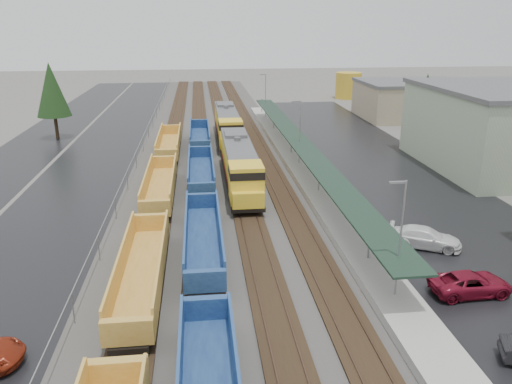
{
  "coord_description": "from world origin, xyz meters",
  "views": [
    {
      "loc": [
        -1.98,
        -5.63,
        16.5
      ],
      "look_at": [
        2.83,
        36.3,
        2.0
      ],
      "focal_mm": 35.0,
      "sensor_mm": 36.0,
      "label": 1
    }
  ],
  "objects_px": {
    "well_string_yellow": "(142,271)",
    "storage_tank": "(348,85)",
    "locomotive_lead": "(240,165)",
    "parked_car_east_b": "(471,284)",
    "well_string_blue": "(203,238)",
    "locomotive_trail": "(227,125)",
    "parked_car_east_c": "(425,238)"
  },
  "relations": [
    {
      "from": "well_string_yellow",
      "to": "parked_car_east_c",
      "type": "relative_size",
      "value": 15.99
    },
    {
      "from": "locomotive_trail",
      "to": "storage_tank",
      "type": "relative_size",
      "value": 3.55
    },
    {
      "from": "locomotive_lead",
      "to": "well_string_blue",
      "type": "distance_m",
      "value": 15.99
    },
    {
      "from": "well_string_yellow",
      "to": "parked_car_east_c",
      "type": "distance_m",
      "value": 21.22
    },
    {
      "from": "well_string_yellow",
      "to": "parked_car_east_c",
      "type": "bearing_deg",
      "value": 10.32
    },
    {
      "from": "locomotive_trail",
      "to": "well_string_yellow",
      "type": "bearing_deg",
      "value": -101.0
    },
    {
      "from": "locomotive_lead",
      "to": "well_string_yellow",
      "type": "bearing_deg",
      "value": -111.66
    },
    {
      "from": "locomotive_trail",
      "to": "well_string_blue",
      "type": "xyz_separation_m",
      "value": [
        -4.0,
        -36.44,
        -1.25
      ]
    },
    {
      "from": "parked_car_east_b",
      "to": "locomotive_trail",
      "type": "bearing_deg",
      "value": 13.91
    },
    {
      "from": "locomotive_trail",
      "to": "parked_car_east_c",
      "type": "height_order",
      "value": "locomotive_trail"
    },
    {
      "from": "well_string_yellow",
      "to": "parked_car_east_c",
      "type": "xyz_separation_m",
      "value": [
        20.87,
        3.8,
        -0.42
      ]
    },
    {
      "from": "locomotive_trail",
      "to": "well_string_blue",
      "type": "bearing_deg",
      "value": -96.27
    },
    {
      "from": "locomotive_trail",
      "to": "parked_car_east_b",
      "type": "height_order",
      "value": "locomotive_trail"
    },
    {
      "from": "well_string_blue",
      "to": "well_string_yellow",
      "type": "bearing_deg",
      "value": -130.36
    },
    {
      "from": "locomotive_trail",
      "to": "storage_tank",
      "type": "height_order",
      "value": "storage_tank"
    },
    {
      "from": "parked_car_east_b",
      "to": "well_string_yellow",
      "type": "bearing_deg",
      "value": 79.13
    },
    {
      "from": "well_string_yellow",
      "to": "storage_tank",
      "type": "height_order",
      "value": "storage_tank"
    },
    {
      "from": "well_string_blue",
      "to": "parked_car_east_b",
      "type": "relative_size",
      "value": 16.37
    },
    {
      "from": "well_string_yellow",
      "to": "well_string_blue",
      "type": "distance_m",
      "value": 6.18
    },
    {
      "from": "well_string_blue",
      "to": "parked_car_east_c",
      "type": "relative_size",
      "value": 15.72
    },
    {
      "from": "locomotive_lead",
      "to": "storage_tank",
      "type": "distance_m",
      "value": 67.34
    },
    {
      "from": "locomotive_lead",
      "to": "well_string_yellow",
      "type": "relative_size",
      "value": 0.23
    },
    {
      "from": "well_string_yellow",
      "to": "well_string_blue",
      "type": "height_order",
      "value": "well_string_yellow"
    },
    {
      "from": "well_string_yellow",
      "to": "storage_tank",
      "type": "bearing_deg",
      "value": 65.09
    },
    {
      "from": "storage_tank",
      "to": "parked_car_east_c",
      "type": "distance_m",
      "value": 78.69
    },
    {
      "from": "parked_car_east_b",
      "to": "storage_tank",
      "type": "bearing_deg",
      "value": -13.42
    },
    {
      "from": "locomotive_lead",
      "to": "parked_car_east_b",
      "type": "relative_size",
      "value": 3.9
    },
    {
      "from": "parked_car_east_c",
      "to": "well_string_blue",
      "type": "bearing_deg",
      "value": 111.77
    },
    {
      "from": "locomotive_lead",
      "to": "parked_car_east_b",
      "type": "distance_m",
      "value": 26.64
    },
    {
      "from": "storage_tank",
      "to": "well_string_yellow",
      "type": "bearing_deg",
      "value": -114.91
    },
    {
      "from": "well_string_blue",
      "to": "parked_car_east_b",
      "type": "distance_m",
      "value": 18.53
    },
    {
      "from": "locomotive_trail",
      "to": "parked_car_east_c",
      "type": "relative_size",
      "value": 3.74
    }
  ]
}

